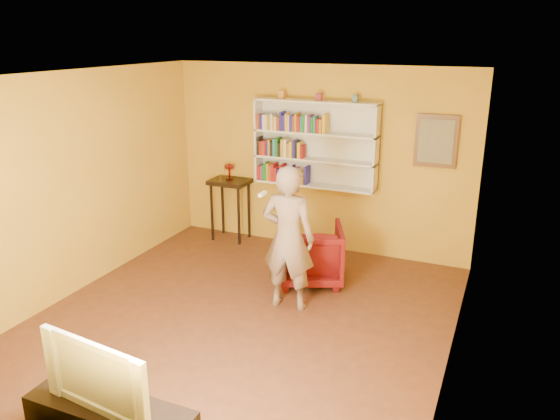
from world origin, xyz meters
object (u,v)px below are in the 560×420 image
object	(u,v)px
television	(105,371)
ruby_lustre	(229,168)
console_table	(230,190)
armchair	(310,254)
person	(288,238)
bookshelf	(316,144)

from	to	relation	value
television	ruby_lustre	bearing A→B (deg)	114.03
console_table	armchair	xyz separation A→B (m)	(1.68, -0.96, -0.41)
person	ruby_lustre	bearing A→B (deg)	-48.72
console_table	ruby_lustre	world-z (taller)	ruby_lustre
ruby_lustre	bookshelf	bearing A→B (deg)	6.77
ruby_lustre	person	world-z (taller)	person
console_table	television	world-z (taller)	television
console_table	person	xyz separation A→B (m)	(1.69, -1.72, 0.07)
armchair	bookshelf	bearing A→B (deg)	-96.03
ruby_lustre	armchair	world-z (taller)	ruby_lustre
console_table	ruby_lustre	distance (m)	0.35
television	bookshelf	bearing A→B (deg)	97.45
armchair	person	bearing A→B (deg)	67.70
bookshelf	ruby_lustre	xyz separation A→B (m)	(-1.34, -0.16, -0.45)
ruby_lustre	television	bearing A→B (deg)	-72.58
armchair	person	xyz separation A→B (m)	(0.01, -0.75, 0.48)
bookshelf	television	xyz separation A→B (m)	(0.07, -4.66, -0.83)
ruby_lustre	person	distance (m)	2.43
person	television	bearing A→B (deg)	80.93
person	television	world-z (taller)	person
ruby_lustre	television	world-z (taller)	ruby_lustre
bookshelf	console_table	distance (m)	1.57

